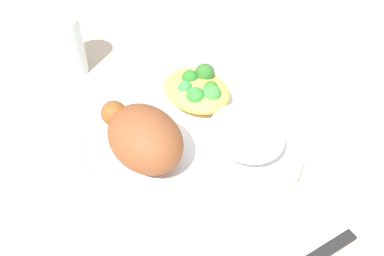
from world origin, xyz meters
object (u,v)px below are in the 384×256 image
object	(u,v)px
plate	(192,138)
roasted_chicken	(143,137)
rice_pile	(247,133)
fork	(277,253)
water_glass	(64,46)
mac_cheese_with_broccoli	(198,89)

from	to	relation	value
plate	roasted_chicken	xyz separation A→B (m)	(0.00, 0.07, 0.04)
rice_pile	fork	bearing A→B (deg)	150.18
water_glass	rice_pile	bearing A→B (deg)	-163.86
water_glass	mac_cheese_with_broccoli	bearing A→B (deg)	-152.97
plate	roasted_chicken	world-z (taller)	roasted_chicken
rice_pile	water_glass	xyz separation A→B (m)	(0.29, 0.08, 0.00)
mac_cheese_with_broccoli	roasted_chicken	bearing A→B (deg)	110.74
fork	plate	bearing A→B (deg)	-10.36
rice_pile	mac_cheese_with_broccoli	world-z (taller)	rice_pile
mac_cheese_with_broccoli	plate	bearing A→B (deg)	134.75
roasted_chicken	water_glass	xyz separation A→B (m)	(0.23, -0.02, -0.01)
rice_pile	fork	size ratio (longest dim) A/B	0.67
plate	roasted_chicken	bearing A→B (deg)	87.21
roasted_chicken	mac_cheese_with_broccoli	world-z (taller)	roasted_chicken
roasted_chicken	fork	distance (m)	0.19
rice_pile	water_glass	distance (m)	0.30
rice_pile	fork	world-z (taller)	rice_pile
roasted_chicken	mac_cheese_with_broccoli	size ratio (longest dim) A/B	1.10
mac_cheese_with_broccoli	fork	bearing A→B (deg)	160.35
fork	water_glass	xyz separation A→B (m)	(0.41, 0.02, 0.04)
fork	water_glass	distance (m)	0.41
mac_cheese_with_broccoli	fork	size ratio (longest dim) A/B	0.69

